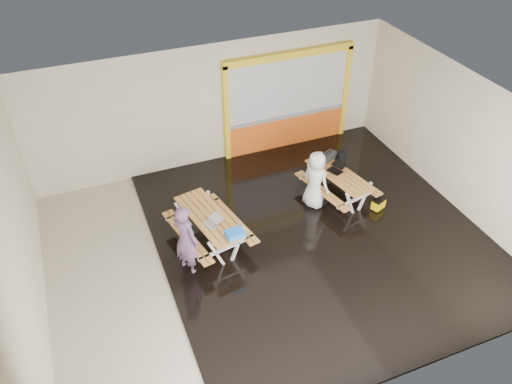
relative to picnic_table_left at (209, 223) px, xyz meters
name	(u,v)px	position (x,y,z in m)	size (l,w,h in m)	color
room	(272,188)	(1.26, -0.66, 1.11)	(10.02, 8.02, 3.52)	beige
deck	(318,233)	(2.51, -0.66, -0.62)	(7.50, 7.98, 0.05)	black
kiosk	(287,103)	(3.46, 3.27, 0.80)	(3.88, 0.16, 3.00)	orange
picnic_table_left	(209,223)	(0.00, 0.00, 0.00)	(1.81, 2.35, 0.84)	#D79245
picnic_table_right	(338,180)	(3.62, 0.42, -0.04)	(1.70, 2.19, 0.78)	#D79245
person_left	(186,240)	(-0.70, -0.62, 0.24)	(0.65, 0.43, 1.79)	#624467
person_right	(316,180)	(2.92, 0.36, 0.18)	(0.77, 0.50, 1.58)	white
laptop_left	(213,222)	(0.01, -0.30, 0.25)	(0.46, 0.44, 0.16)	silver
laptop_right	(336,169)	(3.63, 0.58, 0.20)	(0.52, 0.50, 0.18)	black
blue_pouch	(235,234)	(0.33, -0.84, 0.26)	(0.40, 0.28, 0.12)	#1D7EF2
toolbox	(328,156)	(3.68, 1.11, 0.24)	(0.48, 0.38, 0.25)	black
backpack	(340,159)	(4.05, 1.10, 0.07)	(0.28, 0.19, 0.45)	black
dark_case	(319,202)	(3.06, 0.31, -0.53)	(0.36, 0.27, 0.13)	black
fluke_bag	(378,204)	(4.35, -0.43, -0.44)	(0.42, 0.35, 0.31)	black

